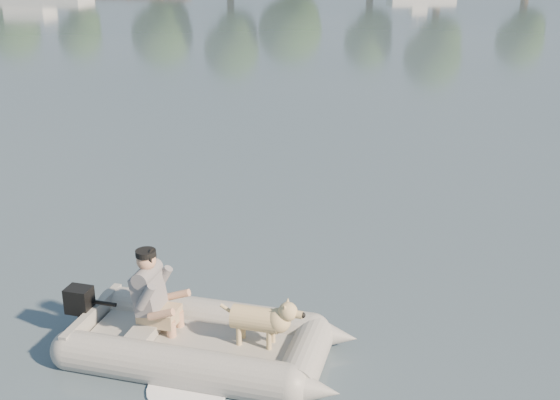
# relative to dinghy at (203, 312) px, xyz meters

# --- Properties ---
(water) EXTENTS (160.00, 160.00, 0.00)m
(water) POSITION_rel_dinghy_xyz_m (0.44, 0.36, -0.52)
(water) COLOR slate
(water) RESTS_ON ground
(dinghy) EXTENTS (4.30, 3.03, 1.24)m
(dinghy) POSITION_rel_dinghy_xyz_m (0.00, 0.00, 0.00)
(dinghy) COLOR gray
(dinghy) RESTS_ON water
(man) EXTENTS (0.69, 0.60, 0.95)m
(man) POSITION_rel_dinghy_xyz_m (-0.61, 0.10, 0.17)
(man) COLOR slate
(man) RESTS_ON dinghy
(dog) EXTENTS (0.85, 0.36, 0.55)m
(dog) POSITION_rel_dinghy_xyz_m (0.58, -0.00, -0.06)
(dog) COLOR tan
(dog) RESTS_ON dinghy
(outboard_motor) EXTENTS (0.39, 0.29, 0.70)m
(outboard_motor) POSITION_rel_dinghy_xyz_m (-1.47, 0.12, -0.24)
(outboard_motor) COLOR black
(outboard_motor) RESTS_ON dinghy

